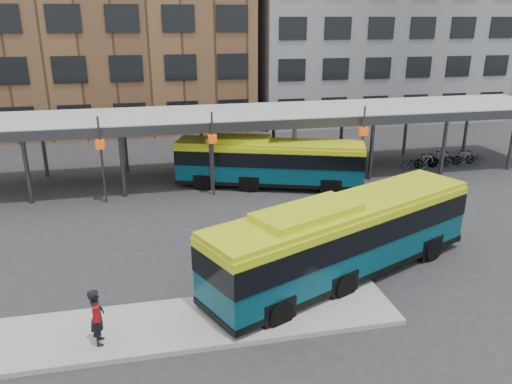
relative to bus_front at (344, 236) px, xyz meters
name	(u,v)px	position (x,y,z in m)	size (l,w,h in m)	color
ground	(319,267)	(-0.65, 0.92, -1.73)	(120.00, 120.00, 0.00)	#28282B
boarding_island	(191,323)	(-6.15, -2.08, -1.64)	(14.00, 3.00, 0.18)	gray
canopy	(252,116)	(-0.70, 13.79, 2.18)	(40.00, 6.53, 4.80)	#999B9E
building_brick	(98,2)	(-10.65, 32.92, 9.27)	(26.00, 14.00, 22.00)	brown
building_grey	(369,14)	(15.35, 32.92, 8.27)	(24.00, 14.00, 20.00)	slate
bus_front	(344,236)	(0.00, 0.00, 0.00)	(12.05, 7.25, 3.32)	#063B4B
bus_rear	(269,161)	(-0.21, 11.40, -0.15)	(11.18, 5.83, 3.04)	#063B4B
pedestrian	(97,316)	(-9.00, -2.66, -0.61)	(0.49, 0.71, 1.85)	black
bike_rack	(442,160)	(12.37, 12.98, -1.25)	(6.15, 1.20, 1.07)	slate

